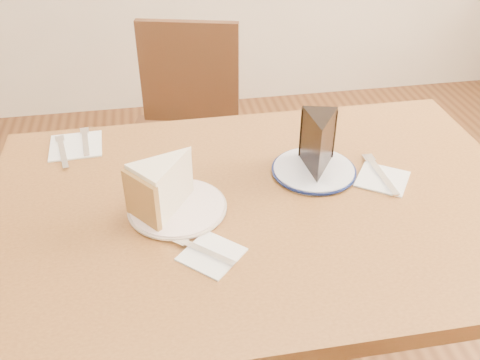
% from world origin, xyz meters
% --- Properties ---
extents(table, '(1.20, 0.80, 0.75)m').
position_xyz_m(table, '(0.00, 0.00, 0.65)').
color(table, brown).
rests_on(table, ground).
extents(chair_far, '(0.52, 0.52, 0.86)m').
position_xyz_m(chair_far, '(-0.11, 0.77, 0.48)').
color(chair_far, '#391F11').
rests_on(chair_far, ground).
extents(plate_cream, '(0.20, 0.20, 0.01)m').
position_xyz_m(plate_cream, '(-0.19, -0.00, 0.76)').
color(plate_cream, white).
rests_on(plate_cream, table).
extents(plate_navy, '(0.19, 0.19, 0.01)m').
position_xyz_m(plate_navy, '(0.14, 0.09, 0.76)').
color(plate_navy, white).
rests_on(plate_navy, table).
extents(carrot_cake, '(0.17, 0.16, 0.10)m').
position_xyz_m(carrot_cake, '(-0.20, 0.01, 0.81)').
color(carrot_cake, '#EEE3C5').
rests_on(carrot_cake, plate_cream).
extents(chocolate_cake, '(0.11, 0.13, 0.12)m').
position_xyz_m(chocolate_cake, '(0.15, 0.08, 0.82)').
color(chocolate_cake, black).
rests_on(chocolate_cake, plate_navy).
extents(napkin_cream, '(0.14, 0.14, 0.00)m').
position_xyz_m(napkin_cream, '(-0.13, -0.15, 0.75)').
color(napkin_cream, white).
rests_on(napkin_cream, table).
extents(napkin_navy, '(0.15, 0.15, 0.00)m').
position_xyz_m(napkin_navy, '(0.29, 0.03, 0.75)').
color(napkin_navy, white).
rests_on(napkin_navy, table).
extents(napkin_spare, '(0.13, 0.13, 0.00)m').
position_xyz_m(napkin_spare, '(-0.42, 0.31, 0.75)').
color(napkin_spare, white).
rests_on(napkin_spare, table).
extents(fork_cream, '(0.11, 0.10, 0.00)m').
position_xyz_m(fork_cream, '(-0.15, -0.15, 0.76)').
color(fork_cream, silver).
rests_on(fork_cream, napkin_cream).
extents(knife_navy, '(0.02, 0.17, 0.00)m').
position_xyz_m(knife_navy, '(0.29, 0.04, 0.76)').
color(knife_navy, silver).
rests_on(knife_navy, napkin_navy).
extents(fork_spare, '(0.03, 0.14, 0.00)m').
position_xyz_m(fork_spare, '(-0.40, 0.32, 0.76)').
color(fork_spare, silver).
rests_on(fork_spare, napkin_spare).
extents(knife_spare, '(0.04, 0.16, 0.00)m').
position_xyz_m(knife_spare, '(-0.45, 0.28, 0.76)').
color(knife_spare, silver).
rests_on(knife_spare, napkin_spare).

